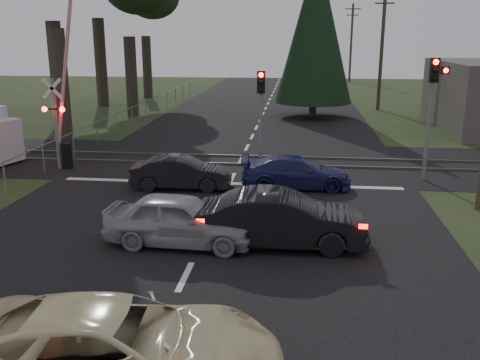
# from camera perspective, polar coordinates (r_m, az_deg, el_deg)

# --- Properties ---
(ground) EXTENTS (120.00, 120.00, 0.00)m
(ground) POSITION_cam_1_polar(r_m,az_deg,el_deg) (12.87, -5.88, -10.24)
(ground) COLOR #233216
(ground) RESTS_ON ground
(road) EXTENTS (14.00, 100.00, 0.01)m
(road) POSITION_cam_1_polar(r_m,az_deg,el_deg) (22.19, -0.52, 0.86)
(road) COLOR black
(road) RESTS_ON ground
(rail_corridor) EXTENTS (120.00, 8.00, 0.01)m
(rail_corridor) POSITION_cam_1_polar(r_m,az_deg,el_deg) (24.12, 0.04, 2.04)
(rail_corridor) COLOR black
(rail_corridor) RESTS_ON ground
(stop_line) EXTENTS (13.00, 0.35, 0.00)m
(stop_line) POSITION_cam_1_polar(r_m,az_deg,el_deg) (20.47, -1.12, -0.37)
(stop_line) COLOR silver
(stop_line) RESTS_ON ground
(rail_near) EXTENTS (120.00, 0.12, 0.10)m
(rail_near) POSITION_cam_1_polar(r_m,az_deg,el_deg) (23.34, -0.17, 1.70)
(rail_near) COLOR #59544C
(rail_near) RESTS_ON ground
(rail_far) EXTENTS (120.00, 0.12, 0.10)m
(rail_far) POSITION_cam_1_polar(r_m,az_deg,el_deg) (24.89, 0.24, 2.56)
(rail_far) COLOR #59544C
(rail_far) RESTS_ON ground
(crossing_signal) EXTENTS (1.62, 0.38, 6.96)m
(crossing_signal) POSITION_cam_1_polar(r_m,az_deg,el_deg) (23.56, -18.55, 6.01)
(crossing_signal) COLOR slate
(crossing_signal) RESTS_ON ground
(traffic_signal_right) EXTENTS (0.68, 0.48, 4.70)m
(traffic_signal_right) POSITION_cam_1_polar(r_m,az_deg,el_deg) (21.52, 19.89, 8.47)
(traffic_signal_right) COLOR slate
(traffic_signal_right) RESTS_ON ground
(traffic_signal_center) EXTENTS (0.32, 0.48, 4.10)m
(traffic_signal_center) POSITION_cam_1_polar(r_m,az_deg,el_deg) (22.24, 2.26, 8.23)
(traffic_signal_center) COLOR slate
(traffic_signal_center) RESTS_ON ground
(utility_pole_mid) EXTENTS (1.80, 0.26, 9.00)m
(utility_pole_mid) POSITION_cam_1_polar(r_m,az_deg,el_deg) (41.77, 14.90, 13.68)
(utility_pole_mid) COLOR #4C3D2D
(utility_pole_mid) RESTS_ON ground
(utility_pole_far) EXTENTS (1.80, 0.26, 9.00)m
(utility_pole_far) POSITION_cam_1_polar(r_m,az_deg,el_deg) (66.61, 11.78, 14.27)
(utility_pole_far) COLOR #4C3D2D
(utility_pole_far) RESTS_ON ground
(conifer_tree) EXTENTS (5.20, 5.20, 11.00)m
(conifer_tree) POSITION_cam_1_polar(r_m,az_deg,el_deg) (37.36, 8.05, 15.84)
(conifer_tree) COLOR #473D33
(conifer_tree) RESTS_ON ground
(fence_left) EXTENTS (0.10, 36.00, 1.20)m
(fence_left) POSITION_cam_1_polar(r_m,az_deg,el_deg) (35.82, -10.65, 6.13)
(fence_left) COLOR slate
(fence_left) RESTS_ON ground
(cream_coupe) EXTENTS (5.51, 2.86, 1.49)m
(cream_coupe) POSITION_cam_1_polar(r_m,az_deg,el_deg) (8.99, -13.23, -17.35)
(cream_coupe) COLOR beige
(cream_coupe) RESTS_ON ground
(dark_hatchback) EXTENTS (4.55, 1.69, 1.49)m
(dark_hatchback) POSITION_cam_1_polar(r_m,az_deg,el_deg) (14.35, 4.45, -4.26)
(dark_hatchback) COLOR black
(dark_hatchback) RESTS_ON ground
(silver_car) EXTENTS (4.20, 1.88, 1.40)m
(silver_car) POSITION_cam_1_polar(r_m,az_deg,el_deg) (14.52, -6.34, -4.24)
(silver_car) COLOR #93959A
(silver_car) RESTS_ON ground
(blue_sedan) EXTENTS (4.15, 1.91, 1.17)m
(blue_sedan) POSITION_cam_1_polar(r_m,az_deg,el_deg) (19.89, 5.98, 0.81)
(blue_sedan) COLOR navy
(blue_sedan) RESTS_ON ground
(dark_car_far) EXTENTS (3.71, 1.44, 1.20)m
(dark_car_far) POSITION_cam_1_polar(r_m,az_deg,el_deg) (19.79, -6.29, 0.77)
(dark_car_far) COLOR black
(dark_car_far) RESTS_ON ground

